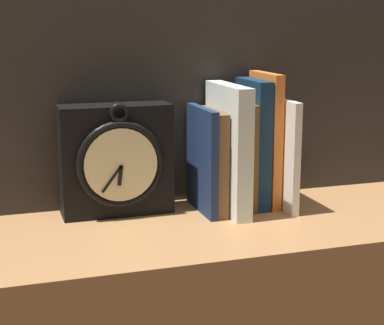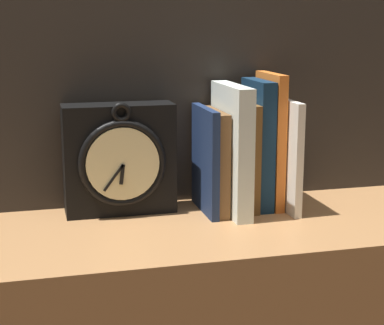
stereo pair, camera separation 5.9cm
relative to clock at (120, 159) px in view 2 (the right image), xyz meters
name	(u,v)px [view 2 (the right image)]	position (x,y,z in m)	size (l,w,h in m)	color
clock	(120,159)	(0.00, 0.00, 0.00)	(0.19, 0.08, 0.19)	black
book_slot0_navy	(205,160)	(0.14, -0.03, 0.00)	(0.01, 0.13, 0.18)	#1A2A4D
book_slot1_brown	(214,161)	(0.16, -0.03, -0.01)	(0.02, 0.13, 0.17)	brown
book_slot2_white	(231,149)	(0.18, -0.04, 0.02)	(0.03, 0.16, 0.22)	white
book_slot3_brown	(243,155)	(0.21, -0.02, 0.00)	(0.02, 0.12, 0.18)	brown
book_slot4_navy	(257,144)	(0.24, -0.02, 0.02)	(0.03, 0.11, 0.22)	#132D48
book_slot5_orange	(270,140)	(0.26, -0.02, 0.02)	(0.02, 0.11, 0.23)	orange
book_slot6_white	(283,154)	(0.28, -0.04, 0.00)	(0.01, 0.15, 0.19)	white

